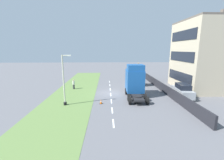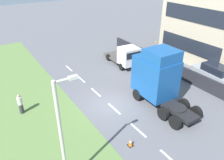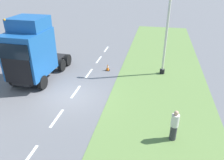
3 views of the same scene
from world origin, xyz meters
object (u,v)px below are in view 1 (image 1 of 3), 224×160
Objects in this scene: parked_car at (182,91)px; lamp_post at (64,83)px; traffic_cone_lead at (101,102)px; lorry_cab at (135,81)px; flatbed_truck at (139,79)px; pedestrian at (74,84)px.

lamp_post reaches higher than parked_car.
traffic_cone_lead is (-12.17, -2.31, -0.73)m from parked_car.
parked_car is (7.10, -0.81, -1.44)m from lorry_cab.
flatbed_truck is at bearing 54.97° from traffic_cone_lead.
flatbed_truck is 3.17× the size of pedestrian.
lamp_post reaches higher than traffic_cone_lead.
parked_car is at bearing 125.39° from flatbed_truck.
flatbed_truck is 16.07m from lamp_post.
traffic_cone_lead is at bearing -55.92° from pedestrian.
pedestrian is (-0.64, 8.05, -2.03)m from lamp_post.
lorry_cab is at bearing 31.62° from traffic_cone_lead.
lorry_cab reaches higher than traffic_cone_lead.
traffic_cone_lead is (-7.29, -10.40, -1.06)m from flatbed_truck.
lorry_cab is 7.29m from parked_car.
lamp_post reaches higher than pedestrian.
lorry_cab is 7.69m from flatbed_truck.
lorry_cab reaches higher than pedestrian.
lamp_post is 3.67× the size of pedestrian.
lamp_post is 11.18× the size of traffic_cone_lead.
parked_car is (4.88, -8.09, -0.34)m from flatbed_truck.
lamp_post is (-16.75, -2.63, 1.89)m from parked_car.
lorry_cab reaches higher than flatbed_truck.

